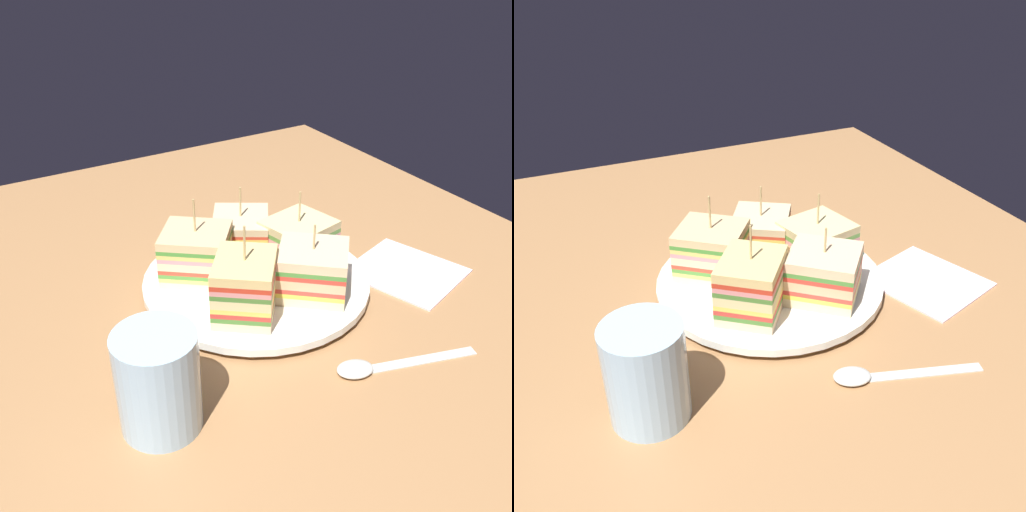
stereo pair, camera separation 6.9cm
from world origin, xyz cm
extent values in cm
cube|color=#A57549|center=(0.00, 0.00, -0.90)|extent=(97.07, 83.20, 1.80)
cylinder|color=white|center=(0.00, 0.00, 0.38)|extent=(16.81, 16.81, 0.76)
cylinder|color=white|center=(0.00, 0.00, 1.22)|extent=(27.11, 27.11, 0.92)
cube|color=beige|center=(5.86, 3.96, 2.25)|extent=(10.51, 10.56, 1.15)
cube|color=#B2844C|center=(3.41, 1.08, 2.25)|extent=(5.60, 4.83, 1.15)
cube|color=yellow|center=(5.86, 3.96, 3.11)|extent=(10.51, 10.56, 0.56)
cube|color=#D24134|center=(5.86, 3.96, 3.66)|extent=(10.51, 10.56, 0.56)
cube|color=#DBB484|center=(5.86, 3.96, 4.52)|extent=(10.51, 10.56, 1.15)
cube|color=#9E7242|center=(3.41, 1.08, 4.52)|extent=(5.60, 4.83, 1.15)
cube|color=red|center=(5.86, 3.96, 5.37)|extent=(10.51, 10.56, 0.56)
cube|color=#488B39|center=(5.86, 3.96, 5.93)|extent=(10.51, 10.56, 0.56)
cube|color=beige|center=(5.86, 3.96, 6.78)|extent=(10.51, 10.56, 1.15)
cylinder|color=tan|center=(5.86, 3.96, 8.87)|extent=(0.24, 0.24, 3.02)
cube|color=beige|center=(-1.26, 6.96, 2.17)|extent=(8.50, 9.00, 0.97)
cube|color=#B2844C|center=(-0.48, 3.26, 2.17)|extent=(6.84, 1.73, 0.97)
cube|color=#EFA69E|center=(-1.26, 6.96, 2.94)|extent=(8.50, 9.00, 0.57)
cube|color=#DA4329|center=(-1.26, 6.96, 3.50)|extent=(8.50, 9.00, 0.57)
cube|color=beige|center=(-1.26, 6.96, 4.27)|extent=(8.50, 9.00, 0.97)
cube|color=#9E7242|center=(-0.48, 3.26, 4.27)|extent=(6.84, 1.73, 0.97)
cube|color=pink|center=(-1.26, 6.96, 5.04)|extent=(8.50, 9.00, 0.57)
cube|color=#5FA043|center=(-1.26, 6.96, 5.61)|extent=(8.50, 9.00, 0.57)
cube|color=beige|center=(-1.26, 6.96, 6.38)|extent=(8.50, 9.00, 0.97)
cylinder|color=tan|center=(-1.26, 6.96, 8.85)|extent=(0.24, 0.24, 3.97)
cube|color=beige|center=(-6.82, 1.85, 2.14)|extent=(10.21, 9.97, 0.92)
cube|color=#B2844C|center=(-3.61, -0.13, 2.14)|extent=(3.84, 5.96, 0.92)
cube|color=#E6A696|center=(-6.82, 1.85, 2.81)|extent=(10.21, 9.97, 0.42)
cube|color=#F2D05C|center=(-6.82, 1.85, 3.22)|extent=(10.21, 9.97, 0.42)
cube|color=beige|center=(-6.82, 1.85, 3.89)|extent=(10.21, 9.97, 0.92)
cube|color=#9E7242|center=(-3.61, -0.13, 3.89)|extent=(3.84, 5.96, 0.92)
cube|color=#5BA148|center=(-6.82, 1.85, 4.56)|extent=(10.21, 9.97, 0.42)
cube|color=#F0C954|center=(-6.82, 1.85, 4.98)|extent=(10.21, 9.97, 0.42)
cube|color=#D2412A|center=(-6.82, 1.85, 5.39)|extent=(10.21, 9.97, 0.42)
cube|color=beige|center=(-6.82, 1.85, 6.06)|extent=(10.21, 9.97, 0.92)
cylinder|color=tan|center=(-6.82, 1.85, 8.49)|extent=(0.24, 0.24, 3.95)
cube|color=beige|center=(-4.05, -5.79, 2.17)|extent=(10.30, 10.42, 0.98)
cube|color=#B2844C|center=(-1.74, -2.81, 2.17)|extent=(5.65, 4.49, 0.98)
cube|color=#E4C760|center=(-4.05, -5.79, 2.92)|extent=(10.30, 10.42, 0.52)
cube|color=#4F953A|center=(-4.05, -5.79, 3.44)|extent=(10.30, 10.42, 0.52)
cube|color=#E0422D|center=(-4.05, -5.79, 3.96)|extent=(10.30, 10.42, 0.52)
cube|color=beige|center=(-4.05, -5.79, 4.71)|extent=(10.30, 10.42, 0.98)
cube|color=#B2844C|center=(-1.74, -2.81, 4.71)|extent=(5.65, 4.49, 0.98)
cube|color=pink|center=(-4.05, -5.79, 5.47)|extent=(10.30, 10.42, 0.52)
cube|color=#E9C765|center=(-4.05, -5.79, 5.99)|extent=(10.30, 10.42, 0.52)
cube|color=#448E35|center=(-4.05, -5.79, 6.51)|extent=(10.30, 10.42, 0.52)
cube|color=#DEBB84|center=(-4.05, -5.79, 7.26)|extent=(10.30, 10.42, 0.98)
cylinder|color=tan|center=(-4.05, -5.79, 9.78)|extent=(0.24, 0.24, 4.06)
cube|color=beige|center=(5.34, -4.63, 2.22)|extent=(9.98, 9.74, 1.08)
cube|color=#B2844C|center=(2.35, -2.33, 2.22)|extent=(4.04, 5.12, 1.08)
cube|color=#488031|center=(5.34, -4.63, 3.04)|extent=(9.98, 9.74, 0.57)
cube|color=red|center=(5.34, -4.63, 3.61)|extent=(9.98, 9.74, 0.57)
cube|color=#EFD255|center=(5.34, -4.63, 4.18)|extent=(9.98, 9.74, 0.57)
cube|color=beige|center=(5.34, -4.63, 5.01)|extent=(9.98, 9.74, 1.08)
cube|color=#9E7242|center=(2.35, -2.33, 5.01)|extent=(4.04, 5.12, 1.08)
cube|color=#497D31|center=(5.34, -4.63, 5.83)|extent=(9.98, 9.74, 0.57)
cube|color=pink|center=(5.34, -4.63, 6.40)|extent=(9.98, 9.74, 0.57)
cube|color=red|center=(5.34, -4.63, 6.97)|extent=(9.98, 9.74, 0.57)
cube|color=#E1C37A|center=(5.34, -4.63, 7.79)|extent=(9.98, 9.74, 1.08)
cylinder|color=tan|center=(5.34, -4.63, 10.33)|extent=(0.24, 0.24, 4.00)
cylinder|color=#E5B267|center=(-1.96, -0.26, 2.02)|extent=(5.42, 5.44, 1.12)
cylinder|color=#E8CD74|center=(-1.42, -0.70, 2.36)|extent=(5.57, 5.57, 0.82)
cylinder|color=#DEC06C|center=(0.10, -1.02, 2.63)|extent=(4.95, 4.95, 0.45)
cube|color=silver|center=(20.08, 7.79, 0.12)|extent=(4.54, 11.75, 0.25)
ellipsoid|color=silver|center=(17.95, 0.64, 0.50)|extent=(3.68, 4.39, 1.00)
cube|color=silver|center=(6.65, 18.30, 0.25)|extent=(15.51, 14.94, 0.50)
cylinder|color=#A9CFE9|center=(14.04, -18.37, 4.89)|extent=(7.37, 7.37, 9.79)
cylinder|color=white|center=(14.04, -18.37, 2.17)|extent=(6.78, 6.78, 4.34)
camera|label=1|loc=(50.92, -30.87, 39.99)|focal=41.29mm
camera|label=2|loc=(54.15, -24.76, 39.99)|focal=41.29mm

